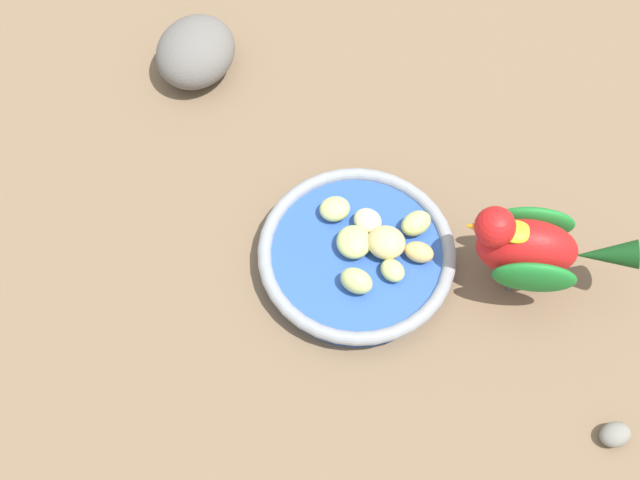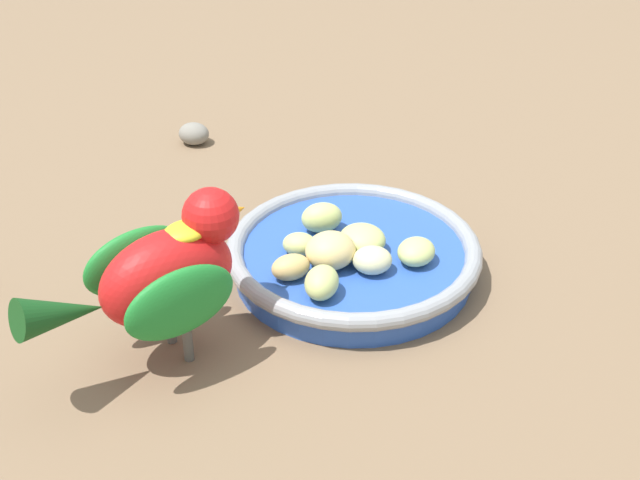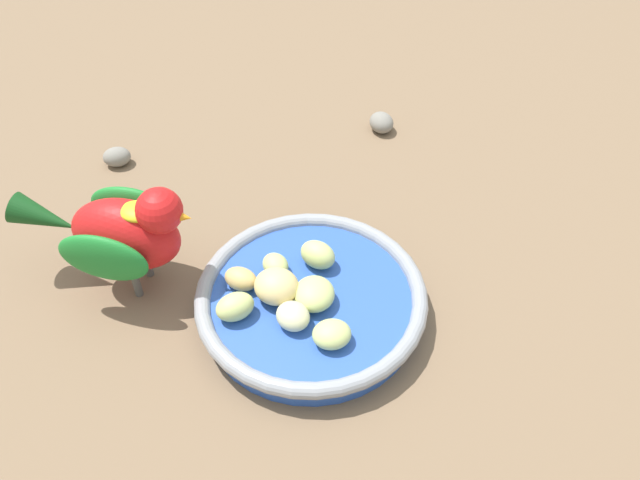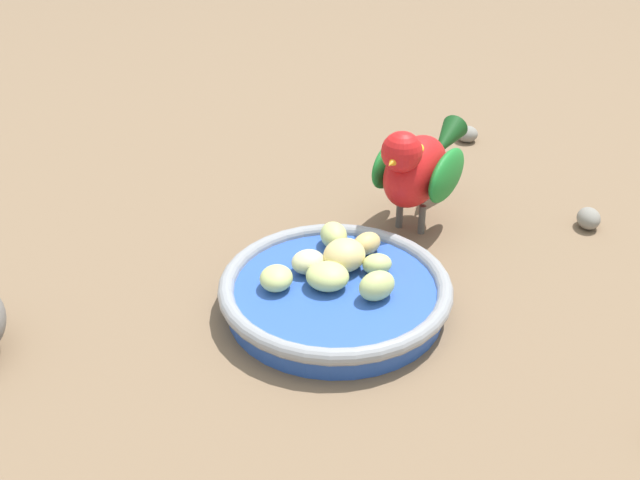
# 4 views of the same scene
# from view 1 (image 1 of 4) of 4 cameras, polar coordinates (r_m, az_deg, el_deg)

# --- Properties ---
(ground_plane) EXTENTS (4.00, 4.00, 0.00)m
(ground_plane) POSITION_cam_1_polar(r_m,az_deg,el_deg) (0.87, 2.03, -1.91)
(ground_plane) COLOR #7A6047
(feeding_bowl) EXTENTS (0.20, 0.20, 0.03)m
(feeding_bowl) POSITION_cam_1_polar(r_m,az_deg,el_deg) (0.86, 2.71, -1.25)
(feeding_bowl) COLOR #2D56B7
(feeding_bowl) RESTS_ON ground_plane
(apple_piece_0) EXTENTS (0.04, 0.04, 0.02)m
(apple_piece_0) POSITION_cam_1_polar(r_m,az_deg,el_deg) (0.87, 1.01, 2.13)
(apple_piece_0) COLOR #C6D17A
(apple_piece_0) RESTS_ON feeding_bowl
(apple_piece_1) EXTENTS (0.05, 0.05, 0.02)m
(apple_piece_1) POSITION_cam_1_polar(r_m,az_deg,el_deg) (0.85, 2.30, -0.14)
(apple_piece_1) COLOR #C6D17A
(apple_piece_1) RESTS_ON feeding_bowl
(apple_piece_2) EXTENTS (0.04, 0.03, 0.02)m
(apple_piece_2) POSITION_cam_1_polar(r_m,az_deg,el_deg) (0.82, 2.49, -2.79)
(apple_piece_2) COLOR #C6D17A
(apple_piece_2) RESTS_ON feeding_bowl
(apple_piece_3) EXTENTS (0.03, 0.02, 0.02)m
(apple_piece_3) POSITION_cam_1_polar(r_m,az_deg,el_deg) (0.84, 4.96, -2.08)
(apple_piece_3) COLOR #C6D17A
(apple_piece_3) RESTS_ON feeding_bowl
(apple_piece_4) EXTENTS (0.05, 0.05, 0.03)m
(apple_piece_4) POSITION_cam_1_polar(r_m,az_deg,el_deg) (0.84, 4.52, -0.17)
(apple_piece_4) COLOR #E5C67F
(apple_piece_4) RESTS_ON feeding_bowl
(apple_piece_5) EXTENTS (0.03, 0.03, 0.02)m
(apple_piece_5) POSITION_cam_1_polar(r_m,az_deg,el_deg) (0.86, 3.26, 1.31)
(apple_piece_5) COLOR beige
(apple_piece_5) RESTS_ON feeding_bowl
(apple_piece_6) EXTENTS (0.04, 0.03, 0.02)m
(apple_piece_6) POSITION_cam_1_polar(r_m,az_deg,el_deg) (0.85, 6.74, -0.82)
(apple_piece_6) COLOR tan
(apple_piece_6) RESTS_ON feeding_bowl
(apple_piece_7) EXTENTS (0.03, 0.04, 0.02)m
(apple_piece_7) POSITION_cam_1_polar(r_m,az_deg,el_deg) (0.86, 6.54, 1.13)
(apple_piece_7) COLOR #C6D17A
(apple_piece_7) RESTS_ON feeding_bowl
(parrot) EXTENTS (0.15, 0.13, 0.12)m
(parrot) POSITION_cam_1_polar(r_m,az_deg,el_deg) (0.83, 14.13, -0.46)
(parrot) COLOR #59544C
(parrot) RESTS_ON ground_plane
(rock_large) EXTENTS (0.12, 0.13, 0.06)m
(rock_large) POSITION_cam_1_polar(r_m,az_deg,el_deg) (1.00, -8.45, 12.54)
(rock_large) COLOR slate
(rock_large) RESTS_ON ground_plane
(pebble_2) EXTENTS (0.03, 0.04, 0.02)m
(pebble_2) POSITION_cam_1_polar(r_m,az_deg,el_deg) (0.84, 19.43, -12.36)
(pebble_2) COLOR gray
(pebble_2) RESTS_ON ground_plane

